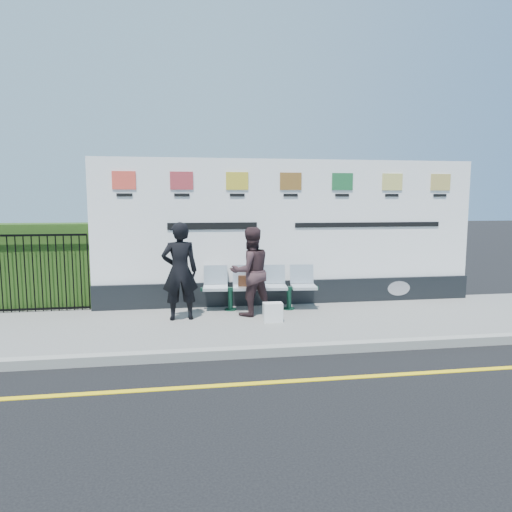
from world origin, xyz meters
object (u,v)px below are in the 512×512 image
Objects in this scene: bench at (260,298)px; woman_right at (251,271)px; billboard at (289,242)px; woman_left at (180,271)px.

woman_right is at bearing -116.99° from bench.
bench is (-0.71, -0.50, -1.06)m from billboard.
billboard is 4.49× the size of woman_left.
bench is 1.76m from woman_left.
billboard reaches higher than bench.
bench is at bearing -139.65° from woman_right.
woman_left reaches higher than woman_right.
woman_right is (-0.24, -0.38, 0.60)m from bench.
woman_left is 1.32m from woman_right.
billboard is 3.58× the size of bench.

